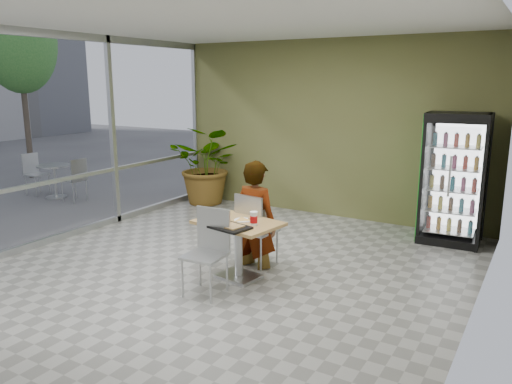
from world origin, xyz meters
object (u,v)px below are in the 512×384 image
chair_far (253,225)px  chair_near (209,244)px  cafeteria_tray (230,227)px  seated_woman (256,225)px  beverage_fridge (453,179)px  potted_plant (208,165)px  dining_table (238,238)px  soda_cup (254,219)px

chair_far → chair_near: (-0.03, -0.96, 0.00)m
cafeteria_tray → seated_woman: bearing=98.2°
cafeteria_tray → beverage_fridge: (1.95, 3.23, 0.24)m
cafeteria_tray → chair_far: bearing=99.5°
chair_near → potted_plant: (-2.59, 3.53, 0.20)m
dining_table → soda_cup: soda_cup is taller
chair_far → potted_plant: (-2.61, 2.57, 0.21)m
seated_woman → potted_plant: potted_plant is taller
dining_table → seated_woman: seated_woman is taller
chair_near → seated_woman: seated_woman is taller
chair_near → cafeteria_tray: bearing=49.2°
dining_table → chair_near: size_ratio=1.10×
seated_woman → potted_plant: bearing=-38.1°
seated_woman → dining_table: bearing=100.7°
chair_far → chair_near: bearing=94.2°
chair_near → soda_cup: (0.33, 0.48, 0.24)m
seated_woman → soda_cup: seated_woman is taller
chair_near → seated_woman: size_ratio=0.57×
dining_table → seated_woman: bearing=94.9°
chair_near → cafeteria_tray: (0.15, 0.21, 0.17)m
soda_cup → chair_far: bearing=121.8°
chair_far → cafeteria_tray: (0.13, -0.75, 0.18)m
soda_cup → potted_plant: 4.22m
dining_table → soda_cup: bearing=-8.4°
chair_far → seated_woman: seated_woman is taller
dining_table → chair_near: bearing=-98.9°
dining_table → beverage_fridge: size_ratio=0.55×
chair_far → potted_plant: potted_plant is taller
chair_far → cafeteria_tray: bearing=105.3°
chair_far → soda_cup: size_ratio=5.96×
chair_near → beverage_fridge: (2.10, 3.43, 0.41)m
dining_table → beverage_fridge: (2.02, 2.92, 0.46)m
chair_near → soda_cup: chair_near is taller
chair_far → soda_cup: (0.30, -0.49, 0.24)m
seated_woman → cafeteria_tray: bearing=103.9°
seated_woman → soda_cup: 0.67m
chair_near → beverage_fridge: beverage_fridge is taller
potted_plant → seated_woman: bearing=-43.8°
dining_table → cafeteria_tray: size_ratio=2.39×
dining_table → potted_plant: (-2.67, 3.02, 0.26)m
seated_woman → beverage_fridge: 3.21m
beverage_fridge → dining_table: bearing=-128.1°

